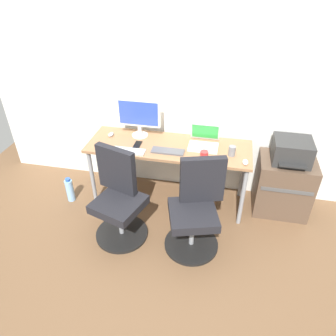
{
  "coord_description": "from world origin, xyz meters",
  "views": [
    {
      "loc": [
        0.58,
        -2.86,
        2.44
      ],
      "look_at": [
        0.0,
        -0.05,
        0.48
      ],
      "focal_mm": 33.65,
      "sensor_mm": 36.0,
      "label": 1
    }
  ],
  "objects": [
    {
      "name": "coffee_mug",
      "position": [
        0.4,
        -0.2,
        0.79
      ],
      "size": [
        0.08,
        0.08,
        0.09
      ],
      "primitive_type": "cylinder",
      "color": "red",
      "rests_on": "desk"
    },
    {
      "name": "water_bottle_on_floor",
      "position": [
        -1.14,
        -0.25,
        0.15
      ],
      "size": [
        0.09,
        0.09,
        0.31
      ],
      "color": "#8CBFF2",
      "rests_on": "ground"
    },
    {
      "name": "desk",
      "position": [
        0.0,
        0.0,
        0.67
      ],
      "size": [
        1.75,
        0.58,
        0.74
      ],
      "color": "#996B47",
      "rests_on": "ground"
    },
    {
      "name": "keyboard_by_laptop",
      "position": [
        0.02,
        -0.13,
        0.75
      ],
      "size": [
        0.34,
        0.12,
        0.02
      ],
      "primitive_type": "cube",
      "color": "#515156",
      "rests_on": "desk"
    },
    {
      "name": "mouse_by_laptop",
      "position": [
        -0.68,
        0.08,
        0.76
      ],
      "size": [
        0.06,
        0.1,
        0.03
      ],
      "primitive_type": "ellipsoid",
      "color": "#B7B7B7",
      "rests_on": "desk"
    },
    {
      "name": "printer",
      "position": [
        1.27,
        0.1,
        0.77
      ],
      "size": [
        0.38,
        0.4,
        0.24
      ],
      "color": "#2D2D2D",
      "rests_on": "side_cabinet"
    },
    {
      "name": "side_cabinet",
      "position": [
        1.27,
        0.1,
        0.33
      ],
      "size": [
        0.58,
        0.47,
        0.65
      ],
      "color": "brown",
      "rests_on": "ground"
    },
    {
      "name": "mouse_by_monitor",
      "position": [
        0.8,
        -0.19,
        0.76
      ],
      "size": [
        0.06,
        0.1,
        0.03
      ],
      "primitive_type": "ellipsoid",
      "color": "silver",
      "rests_on": "desk"
    },
    {
      "name": "office_chair_left",
      "position": [
        -0.39,
        -0.61,
        0.42
      ],
      "size": [
        0.55,
        0.55,
        0.94
      ],
      "color": "black",
      "rests_on": "ground"
    },
    {
      "name": "back_wall",
      "position": [
        0.0,
        0.37,
        1.3
      ],
      "size": [
        4.4,
        0.04,
        2.6
      ],
      "primitive_type": "cube",
      "color": "silver",
      "rests_on": "ground"
    },
    {
      "name": "keyboard_by_monitor",
      "position": [
        -0.38,
        -0.21,
        0.75
      ],
      "size": [
        0.34,
        0.12,
        0.02
      ],
      "primitive_type": "cube",
      "color": "#B7B7B7",
      "rests_on": "desk"
    },
    {
      "name": "desktop_monitor",
      "position": [
        -0.36,
        0.15,
        0.99
      ],
      "size": [
        0.48,
        0.18,
        0.43
      ],
      "color": "silver",
      "rests_on": "desk"
    },
    {
      "name": "open_laptop",
      "position": [
        0.36,
        0.08,
        0.8
      ],
      "size": [
        0.31,
        0.29,
        0.22
      ],
      "color": "silver",
      "rests_on": "desk"
    },
    {
      "name": "office_chair_right",
      "position": [
        0.38,
        -0.61,
        0.42
      ],
      "size": [
        0.55,
        0.55,
        0.94
      ],
      "color": "black",
      "rests_on": "ground"
    },
    {
      "name": "ground_plane",
      "position": [
        0.0,
        0.0,
        0.0
      ],
      "size": [
        5.28,
        5.28,
        0.0
      ],
      "primitive_type": "plane",
      "color": "brown"
    },
    {
      "name": "pen_cup",
      "position": [
        0.66,
        -0.07,
        0.79
      ],
      "size": [
        0.07,
        0.07,
        0.1
      ],
      "primitive_type": "cylinder",
      "color": "slate",
      "rests_on": "desk"
    },
    {
      "name": "phone_near_monitor",
      "position": [
        -0.33,
        -0.06,
        0.75
      ],
      "size": [
        0.07,
        0.14,
        0.01
      ],
      "primitive_type": "cube",
      "color": "black",
      "rests_on": "desk"
    }
  ]
}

